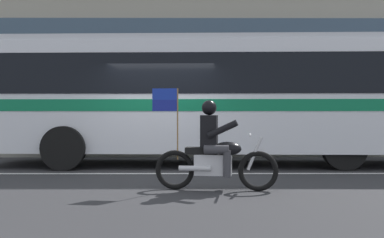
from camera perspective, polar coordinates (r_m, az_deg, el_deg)
ground_plane at (r=10.99m, az=-3.90°, el=-6.29°), size 60.00×60.00×0.00m
sidewalk_curb at (r=16.05m, az=-2.75°, el=-3.81°), size 28.00×3.80×0.15m
lane_center_stripe at (r=10.40m, az=-4.11°, el=-6.67°), size 26.60×0.14×0.01m
transit_bus at (r=12.11m, az=2.25°, el=3.29°), size 11.37×3.00×3.22m
motorcycle_with_rider at (r=8.10m, az=2.78°, el=-4.05°), size 2.18×0.68×1.78m
fire_hydrant at (r=14.85m, az=7.79°, el=-2.47°), size 0.22×0.30×0.75m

